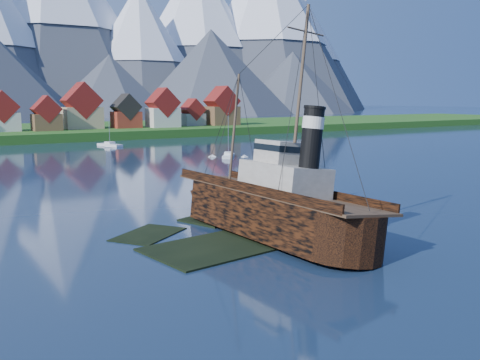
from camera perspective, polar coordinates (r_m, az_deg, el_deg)
ground at (r=57.39m, az=0.97°, el=-5.93°), size 1400.00×1400.00×0.00m
shoal at (r=60.16m, az=1.27°, el=-5.58°), size 31.71×21.24×1.14m
shore_bank at (r=219.16m, az=-24.03°, el=4.23°), size 600.00×80.00×3.20m
seawall at (r=181.70m, az=-22.33°, el=3.54°), size 600.00×2.50×2.00m
tugboat_wreck at (r=57.91m, az=2.27°, el=-2.60°), size 7.36×31.72×25.14m
sailboat_d at (r=131.49m, az=-1.25°, el=2.54°), size 6.72×7.84×11.33m
sailboat_e at (r=166.74m, az=-13.71°, el=3.62°), size 5.31×9.94×11.22m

